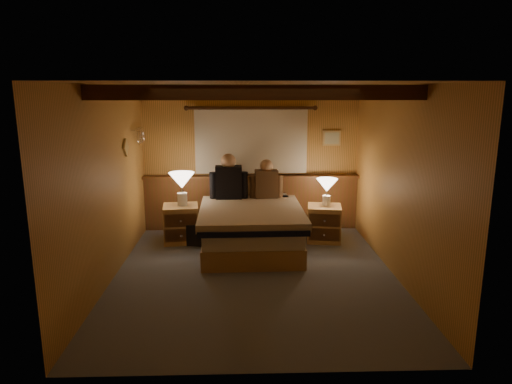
{
  "coord_description": "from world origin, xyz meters",
  "views": [
    {
      "loc": [
        -0.16,
        -5.51,
        2.33
      ],
      "look_at": [
        0.03,
        0.4,
        1.01
      ],
      "focal_mm": 32.0,
      "sensor_mm": 36.0,
      "label": 1
    }
  ],
  "objects_px": {
    "person_left": "(229,180)",
    "person_right": "(266,182)",
    "bed": "(251,227)",
    "lamp_left": "(182,182)",
    "nightstand_right": "(324,223)",
    "nightstand_left": "(181,224)",
    "duffel_bag": "(186,232)",
    "lamp_right": "(327,187)"
  },
  "relations": [
    {
      "from": "duffel_bag",
      "to": "person_right",
      "type": "bearing_deg",
      "value": 24.33
    },
    {
      "from": "bed",
      "to": "lamp_left",
      "type": "height_order",
      "value": "lamp_left"
    },
    {
      "from": "lamp_left",
      "to": "person_right",
      "type": "xyz_separation_m",
      "value": [
        1.32,
        0.22,
        -0.04
      ]
    },
    {
      "from": "lamp_right",
      "to": "duffel_bag",
      "type": "distance_m",
      "value": 2.3
    },
    {
      "from": "person_left",
      "to": "duffel_bag",
      "type": "xyz_separation_m",
      "value": [
        -0.66,
        -0.25,
        -0.77
      ]
    },
    {
      "from": "lamp_right",
      "to": "person_right",
      "type": "distance_m",
      "value": 0.96
    },
    {
      "from": "nightstand_right",
      "to": "person_right",
      "type": "relative_size",
      "value": 0.91
    },
    {
      "from": "bed",
      "to": "person_left",
      "type": "relative_size",
      "value": 2.61
    },
    {
      "from": "person_left",
      "to": "person_right",
      "type": "relative_size",
      "value": 1.15
    },
    {
      "from": "bed",
      "to": "nightstand_right",
      "type": "distance_m",
      "value": 1.21
    },
    {
      "from": "nightstand_right",
      "to": "person_left",
      "type": "distance_m",
      "value": 1.65
    },
    {
      "from": "nightstand_left",
      "to": "person_right",
      "type": "bearing_deg",
      "value": 3.25
    },
    {
      "from": "nightstand_right",
      "to": "duffel_bag",
      "type": "xyz_separation_m",
      "value": [
        -2.16,
        -0.02,
        -0.11
      ]
    },
    {
      "from": "nightstand_left",
      "to": "duffel_bag",
      "type": "height_order",
      "value": "nightstand_left"
    },
    {
      "from": "bed",
      "to": "person_right",
      "type": "xyz_separation_m",
      "value": [
        0.26,
        0.61,
        0.56
      ]
    },
    {
      "from": "bed",
      "to": "lamp_left",
      "type": "xyz_separation_m",
      "value": [
        -1.06,
        0.39,
        0.61
      ]
    },
    {
      "from": "nightstand_left",
      "to": "lamp_left",
      "type": "bearing_deg",
      "value": 29.52
    },
    {
      "from": "nightstand_right",
      "to": "lamp_right",
      "type": "relative_size",
      "value": 1.36
    },
    {
      "from": "nightstand_right",
      "to": "person_right",
      "type": "height_order",
      "value": "person_right"
    },
    {
      "from": "lamp_right",
      "to": "person_right",
      "type": "bearing_deg",
      "value": 165.09
    },
    {
      "from": "nightstand_right",
      "to": "bed",
      "type": "bearing_deg",
      "value": -154.87
    },
    {
      "from": "lamp_left",
      "to": "person_left",
      "type": "xyz_separation_m",
      "value": [
        0.72,
        0.18,
        -0.0
      ]
    },
    {
      "from": "person_right",
      "to": "person_left",
      "type": "bearing_deg",
      "value": -179.81
    },
    {
      "from": "duffel_bag",
      "to": "nightstand_right",
      "type": "bearing_deg",
      "value": 11.99
    },
    {
      "from": "bed",
      "to": "nightstand_right",
      "type": "xyz_separation_m",
      "value": [
        1.16,
        0.34,
        -0.05
      ]
    },
    {
      "from": "bed",
      "to": "lamp_left",
      "type": "relative_size",
      "value": 3.75
    },
    {
      "from": "person_left",
      "to": "person_right",
      "type": "height_order",
      "value": "person_left"
    },
    {
      "from": "bed",
      "to": "duffel_bag",
      "type": "distance_m",
      "value": 1.06
    },
    {
      "from": "nightstand_left",
      "to": "nightstand_right",
      "type": "distance_m",
      "value": 2.24
    },
    {
      "from": "person_right",
      "to": "bed",
      "type": "bearing_deg",
      "value": -116.15
    },
    {
      "from": "person_right",
      "to": "lamp_right",
      "type": "bearing_deg",
      "value": -17.95
    },
    {
      "from": "lamp_left",
      "to": "person_left",
      "type": "relative_size",
      "value": 0.7
    },
    {
      "from": "nightstand_left",
      "to": "person_right",
      "type": "relative_size",
      "value": 0.91
    },
    {
      "from": "duffel_bag",
      "to": "nightstand_left",
      "type": "bearing_deg",
      "value": 160.6
    },
    {
      "from": "nightstand_right",
      "to": "person_right",
      "type": "distance_m",
      "value": 1.12
    },
    {
      "from": "person_right",
      "to": "lamp_left",
      "type": "bearing_deg",
      "value": -173.74
    },
    {
      "from": "nightstand_left",
      "to": "person_right",
      "type": "xyz_separation_m",
      "value": [
        1.35,
        0.24,
        0.61
      ]
    },
    {
      "from": "person_left",
      "to": "duffel_bag",
      "type": "height_order",
      "value": "person_left"
    },
    {
      "from": "nightstand_right",
      "to": "lamp_left",
      "type": "distance_m",
      "value": 2.31
    },
    {
      "from": "lamp_left",
      "to": "person_left",
      "type": "bearing_deg",
      "value": 14.22
    },
    {
      "from": "nightstand_left",
      "to": "lamp_left",
      "type": "distance_m",
      "value": 0.66
    },
    {
      "from": "nightstand_left",
      "to": "lamp_right",
      "type": "xyz_separation_m",
      "value": [
        2.27,
        -0.01,
        0.58
      ]
    }
  ]
}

